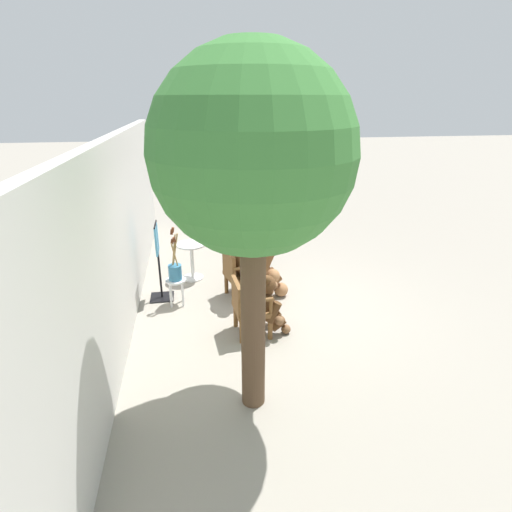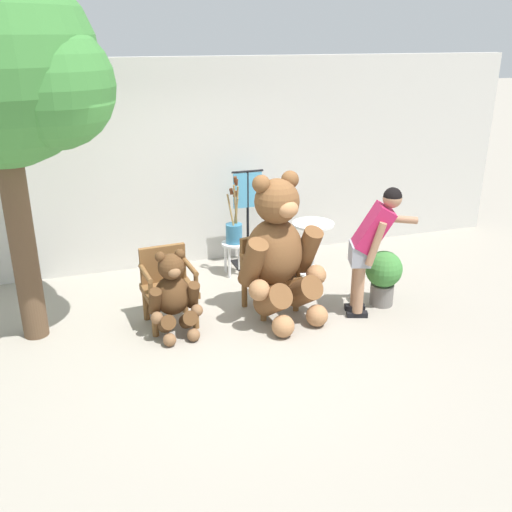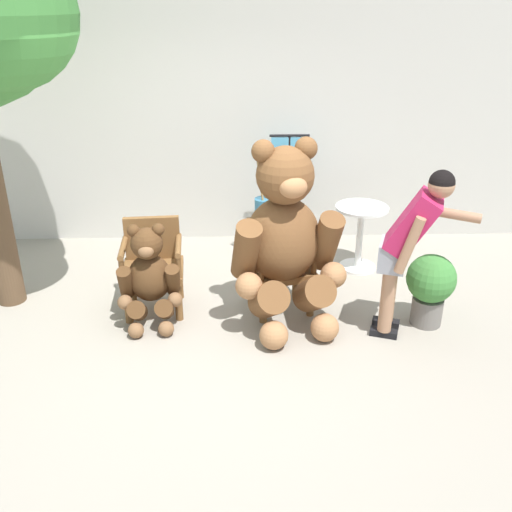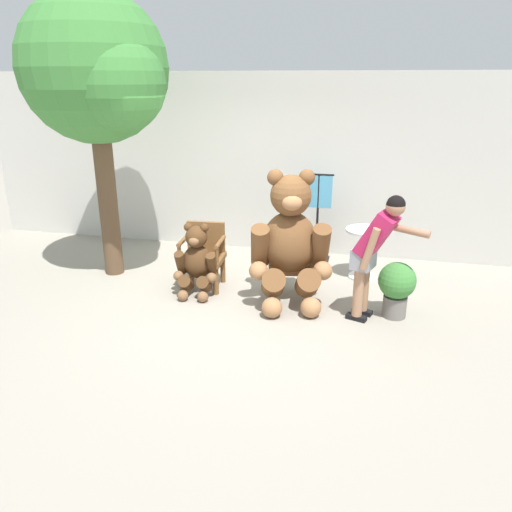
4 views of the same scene
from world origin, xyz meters
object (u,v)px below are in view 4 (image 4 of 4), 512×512
object	(u,v)px
round_side_table	(365,248)
wooden_chair_right	(290,260)
wooden_chair_left	(203,253)
white_stool	(296,243)
brush_bucket	(296,224)
person_visitor	(375,247)
teddy_bear_large	(290,240)
potted_plant	(397,286)
clothing_display_stand	(317,216)
patio_tree	(99,73)
teddy_bear_small	(197,260)

from	to	relation	value
round_side_table	wooden_chair_right	bearing A→B (deg)	-139.88
wooden_chair_left	white_stool	xyz separation A→B (m)	(1.10, 1.06, -0.11)
wooden_chair_left	brush_bucket	world-z (taller)	brush_bucket
wooden_chair_right	person_visitor	bearing A→B (deg)	-27.47
teddy_bear_large	person_visitor	bearing A→B (deg)	-15.23
teddy_bear_large	brush_bucket	size ratio (longest dim) A/B	1.85
person_visitor	white_stool	xyz separation A→B (m)	(-1.13, 1.61, -0.55)
round_side_table	potted_plant	size ratio (longest dim) A/B	1.06
wooden_chair_right	brush_bucket	bearing A→B (deg)	94.71
brush_bucket	clothing_display_stand	xyz separation A→B (m)	(0.28, 0.27, 0.07)
teddy_bear_large	round_side_table	world-z (taller)	teddy_bear_large
wooden_chair_right	clothing_display_stand	xyz separation A→B (m)	(0.19, 1.34, 0.26)
teddy_bear_large	round_side_table	xyz separation A→B (m)	(0.89, 1.05, -0.38)
person_visitor	patio_tree	xyz separation A→B (m)	(-3.58, 0.65, 1.85)
teddy_bear_small	round_side_table	distance (m)	2.36
teddy_bear_small	brush_bucket	xyz separation A→B (m)	(1.09, 1.36, 0.18)
clothing_display_stand	potted_plant	bearing A→B (deg)	-56.52
wooden_chair_right	teddy_bear_small	bearing A→B (deg)	-166.10
teddy_bear_small	white_stool	size ratio (longest dim) A/B	2.08
person_visitor	round_side_table	world-z (taller)	person_visitor
teddy_bear_large	teddy_bear_small	size ratio (longest dim) A/B	1.76
wooden_chair_left	patio_tree	xyz separation A→B (m)	(-1.35, 0.11, 2.29)
patio_tree	clothing_display_stand	world-z (taller)	patio_tree
patio_tree	wooden_chair_right	bearing A→B (deg)	-2.44
teddy_bear_large	white_stool	world-z (taller)	teddy_bear_large
wooden_chair_left	brush_bucket	size ratio (longest dim) A/B	0.95
teddy_bear_small	person_visitor	bearing A→B (deg)	-6.44
wooden_chair_right	round_side_table	distance (m)	1.22
person_visitor	patio_tree	distance (m)	4.08
white_stool	round_side_table	size ratio (longest dim) A/B	0.64
wooden_chair_left	round_side_table	size ratio (longest dim) A/B	1.19
teddy_bear_large	patio_tree	distance (m)	3.24
teddy_bear_small	clothing_display_stand	bearing A→B (deg)	49.99
wooden_chair_left	patio_tree	distance (m)	2.66
brush_bucket	patio_tree	bearing A→B (deg)	-158.69
wooden_chair_right	potted_plant	world-z (taller)	wooden_chair_right
teddy_bear_small	patio_tree	size ratio (longest dim) A/B	0.25
person_visitor	round_side_table	distance (m)	1.41
patio_tree	potted_plant	size ratio (longest dim) A/B	5.56
wooden_chair_left	brush_bucket	bearing A→B (deg)	44.09
potted_plant	wooden_chair_left	bearing A→B (deg)	171.25
teddy_bear_small	wooden_chair_right	bearing A→B (deg)	13.90
teddy_bear_large	white_stool	xyz separation A→B (m)	(-0.13, 1.33, -0.47)
clothing_display_stand	teddy_bear_large	bearing A→B (deg)	-95.55
person_visitor	patio_tree	bearing A→B (deg)	169.71
brush_bucket	potted_plant	bearing A→B (deg)	-45.60
round_side_table	patio_tree	bearing A→B (deg)	-169.00
wooden_chair_right	patio_tree	bearing A→B (deg)	177.56
person_visitor	wooden_chair_left	bearing A→B (deg)	166.29
person_visitor	patio_tree	world-z (taller)	patio_tree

